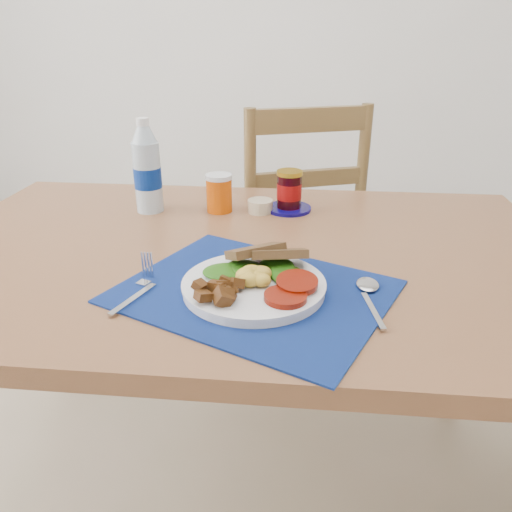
% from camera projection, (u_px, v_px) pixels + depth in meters
% --- Properties ---
extents(table, '(1.40, 0.90, 0.75)m').
position_uv_depth(table, '(241.00, 281.00, 1.12)').
color(table, brown).
rests_on(table, ground).
extents(chair_far, '(0.56, 0.54, 1.18)m').
position_uv_depth(chair_far, '(294.00, 212.00, 1.77)').
color(chair_far, brown).
rests_on(chair_far, ground).
extents(placemat, '(0.56, 0.52, 0.00)m').
position_uv_depth(placemat, '(254.00, 291.00, 0.90)').
color(placemat, black).
rests_on(placemat, table).
extents(breakfast_plate, '(0.25, 0.25, 0.06)m').
position_uv_depth(breakfast_plate, '(251.00, 282.00, 0.89)').
color(breakfast_plate, silver).
rests_on(breakfast_plate, placemat).
extents(fork, '(0.05, 0.17, 0.00)m').
position_uv_depth(fork, '(140.00, 289.00, 0.90)').
color(fork, '#B2B5BA').
rests_on(fork, placemat).
extents(spoon, '(0.04, 0.18, 0.01)m').
position_uv_depth(spoon, '(369.00, 293.00, 0.88)').
color(spoon, '#B2B5BA').
rests_on(spoon, placemat).
extents(water_bottle, '(0.07, 0.07, 0.24)m').
position_uv_depth(water_bottle, '(147.00, 171.00, 1.26)').
color(water_bottle, '#ADBFCC').
rests_on(water_bottle, table).
extents(juice_glass, '(0.07, 0.07, 0.09)m').
position_uv_depth(juice_glass, '(219.00, 194.00, 1.28)').
color(juice_glass, '#D14D05').
rests_on(juice_glass, table).
extents(ramekin, '(0.07, 0.07, 0.03)m').
position_uv_depth(ramekin, '(260.00, 206.00, 1.29)').
color(ramekin, '#BFAE8C').
rests_on(ramekin, table).
extents(jam_on_saucer, '(0.12, 0.12, 0.11)m').
position_uv_depth(jam_on_saucer, '(289.00, 193.00, 1.29)').
color(jam_on_saucer, '#090550').
rests_on(jam_on_saucer, table).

